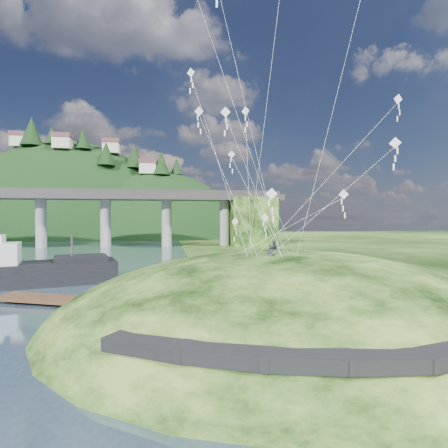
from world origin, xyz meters
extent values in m
plane|color=black|center=(0.00, 0.00, 0.00)|extent=(320.00, 320.00, 0.00)
ellipsoid|color=black|center=(8.00, 2.00, -1.50)|extent=(36.00, 32.00, 13.00)
cube|color=black|center=(-1.50, -8.00, 2.03)|extent=(4.32, 3.62, 0.71)
cube|color=black|center=(1.50, -9.65, 2.09)|extent=(4.10, 2.97, 0.61)
cube|color=black|center=(4.50, -10.65, 2.08)|extent=(3.85, 2.37, 0.62)
cube|color=black|center=(7.50, -11.10, 2.04)|extent=(3.62, 1.83, 0.66)
cube|color=black|center=(10.50, -10.90, 2.05)|extent=(3.82, 2.27, 0.68)
cylinder|color=gray|center=(-32.00, 70.00, 6.50)|extent=(2.60, 2.60, 13.00)
cylinder|color=gray|center=(-16.50, 70.00, 6.50)|extent=(2.60, 2.60, 13.00)
cylinder|color=gray|center=(-1.00, 70.00, 6.50)|extent=(2.60, 2.60, 13.00)
cylinder|color=gray|center=(14.50, 70.00, 6.50)|extent=(2.60, 2.60, 13.00)
cube|color=black|center=(22.00, 70.00, 6.50)|extent=(12.00, 11.00, 13.00)
ellipsoid|color=black|center=(-40.00, 126.00, -6.00)|extent=(96.00, 68.00, 88.00)
ellipsoid|color=black|center=(-5.00, 118.00, -10.00)|extent=(76.00, 56.00, 72.00)
cone|color=black|center=(-49.87, 114.63, 39.23)|extent=(8.01, 8.01, 10.54)
cone|color=black|center=(-42.87, 114.06, 37.88)|extent=(4.97, 4.97, 6.54)
cone|color=black|center=(-31.40, 112.04, 36.68)|extent=(5.83, 5.83, 7.67)
cone|color=black|center=(-22.45, 107.08, 30.58)|extent=(6.47, 6.47, 8.51)
cone|color=black|center=(-13.22, 113.99, 31.23)|extent=(7.13, 7.13, 9.38)
cone|color=black|center=(-3.12, 109.03, 27.87)|extent=(6.56, 6.56, 8.63)
cone|color=black|center=(2.77, 114.63, 27.68)|extent=(4.88, 4.88, 6.42)
cube|color=beige|center=(-55.00, 118.00, 35.99)|extent=(6.00, 5.00, 4.00)
cube|color=brown|center=(-55.00, 118.00, 38.69)|extent=(6.40, 5.40, 1.60)
cube|color=beige|center=(-38.00, 110.00, 34.28)|extent=(6.00, 5.00, 4.00)
cube|color=brown|center=(-38.00, 110.00, 36.98)|extent=(6.40, 5.40, 1.60)
cube|color=beige|center=(-22.00, 116.00, 34.18)|extent=(6.00, 5.00, 4.00)
cube|color=brown|center=(-22.00, 116.00, 36.88)|extent=(6.40, 5.40, 1.60)
cube|color=beige|center=(-8.00, 110.00, 25.88)|extent=(6.00, 5.00, 4.00)
cube|color=brown|center=(-8.00, 110.00, 28.58)|extent=(6.40, 5.40, 1.60)
cube|color=black|center=(-17.32, 17.94, 1.25)|extent=(21.94, 11.18, 2.50)
cube|color=black|center=(-10.83, 19.73, 2.79)|extent=(6.84, 6.17, 0.58)
cylinder|color=#2D2B2B|center=(-11.76, 19.47, 4.04)|extent=(0.23, 0.23, 2.89)
cube|color=#3E2819|center=(-8.60, 7.99, 0.47)|extent=(14.40, 7.66, 0.37)
cylinder|color=#3E2819|center=(-14.39, 10.37, 0.21)|extent=(0.31, 0.31, 1.04)
cylinder|color=#3E2819|center=(-11.50, 9.18, 0.21)|extent=(0.31, 0.31, 1.04)
cylinder|color=#3E2819|center=(-8.60, 7.99, 0.21)|extent=(0.31, 0.31, 1.04)
cylinder|color=#3E2819|center=(-5.70, 6.80, 0.21)|extent=(0.31, 0.31, 1.04)
cylinder|color=#3E2819|center=(-2.80, 5.62, 0.21)|extent=(0.31, 0.31, 1.04)
imported|color=#22232E|center=(6.24, -0.23, 5.67)|extent=(0.66, 0.56, 1.52)
imported|color=#22232E|center=(7.77, 3.91, 5.77)|extent=(0.89, 0.74, 1.63)
cube|color=white|center=(4.19, 6.43, 16.63)|extent=(0.85, 0.30, 0.87)
cube|color=white|center=(4.19, 6.43, 16.02)|extent=(0.11, 0.03, 0.51)
cube|color=white|center=(4.19, 6.43, 15.40)|extent=(0.11, 0.03, 0.51)
cube|color=white|center=(4.19, 6.43, 14.78)|extent=(0.11, 0.03, 0.51)
cube|color=white|center=(5.02, -4.44, 8.87)|extent=(0.67, 0.16, 0.66)
cube|color=white|center=(5.02, -4.44, 8.40)|extent=(0.09, 0.02, 0.39)
cube|color=white|center=(5.02, -4.44, 7.92)|extent=(0.09, 0.02, 0.39)
cube|color=white|center=(5.02, -4.44, 7.45)|extent=(0.09, 0.02, 0.39)
cube|color=white|center=(12.00, 0.52, 9.25)|extent=(0.53, 0.55, 0.72)
cube|color=white|center=(12.00, 0.52, 8.73)|extent=(0.09, 0.07, 0.42)
cube|color=white|center=(12.00, 0.52, 8.22)|extent=(0.09, 0.07, 0.42)
cube|color=white|center=(12.00, 0.52, 7.70)|extent=(0.09, 0.07, 0.42)
cube|color=white|center=(8.52, 9.20, 7.54)|extent=(0.66, 0.51, 0.79)
cube|color=white|center=(8.52, 9.20, 6.97)|extent=(0.10, 0.06, 0.46)
cube|color=white|center=(8.52, 9.20, 6.41)|extent=(0.10, 0.06, 0.46)
cube|color=white|center=(8.52, 9.20, 5.85)|extent=(0.10, 0.06, 0.46)
cube|color=white|center=(5.11, 6.83, 7.18)|extent=(0.65, 0.37, 0.71)
cube|color=white|center=(5.11, 6.83, 6.67)|extent=(0.08, 0.07, 0.42)
cube|color=white|center=(5.11, 6.83, 6.16)|extent=(0.08, 0.07, 0.42)
cube|color=white|center=(5.11, 6.83, 5.66)|extent=(0.08, 0.07, 0.42)
cube|color=white|center=(1.11, 4.50, 19.01)|extent=(0.58, 0.45, 0.69)
cube|color=white|center=(1.11, 4.50, 18.51)|extent=(0.09, 0.05, 0.41)
cube|color=white|center=(1.11, 4.50, 18.02)|extent=(0.09, 0.05, 0.41)
cube|color=white|center=(1.11, 4.50, 17.52)|extent=(0.09, 0.05, 0.41)
cube|color=white|center=(5.46, 4.19, 16.10)|extent=(0.52, 0.56, 0.72)
cube|color=white|center=(5.46, 4.19, 15.58)|extent=(0.09, 0.07, 0.42)
cube|color=white|center=(5.46, 4.19, 15.07)|extent=(0.09, 0.07, 0.42)
cube|color=white|center=(5.46, 4.19, 14.55)|extent=(0.09, 0.07, 0.42)
cube|color=white|center=(15.84, -0.16, 16.17)|extent=(0.70, 0.17, 0.69)
cube|color=white|center=(15.84, -0.16, 15.68)|extent=(0.09, 0.04, 0.40)
cube|color=white|center=(15.84, -0.16, 15.19)|extent=(0.09, 0.04, 0.40)
cube|color=white|center=(15.84, -0.16, 14.69)|extent=(0.09, 0.04, 0.40)
cube|color=white|center=(15.22, -0.77, 12.84)|extent=(0.63, 0.55, 0.79)
cube|color=white|center=(15.22, -0.77, 12.27)|extent=(0.10, 0.07, 0.46)
cube|color=white|center=(15.22, -0.77, 11.71)|extent=(0.10, 0.07, 0.46)
cube|color=white|center=(15.22, -0.77, 11.14)|extent=(0.10, 0.07, 0.46)
cube|color=white|center=(2.02, 7.65, 16.95)|extent=(0.79, 0.29, 0.80)
cube|color=white|center=(2.02, 7.65, 16.37)|extent=(0.11, 0.02, 0.47)
cube|color=white|center=(2.02, 7.65, 15.79)|extent=(0.11, 0.02, 0.47)
cube|color=white|center=(2.02, 7.65, 15.21)|extent=(0.11, 0.02, 0.47)
cube|color=white|center=(4.89, 7.35, 13.18)|extent=(0.63, 0.34, 0.67)
cube|color=white|center=(4.89, 7.35, 12.69)|extent=(0.09, 0.03, 0.40)
cube|color=white|center=(4.89, 7.35, 12.20)|extent=(0.09, 0.03, 0.40)
cube|color=white|center=(4.89, 7.35, 11.72)|extent=(0.09, 0.03, 0.40)
cube|color=white|center=(2.03, -2.75, 20.28)|extent=(0.11, 0.05, 0.51)
camera|label=1|loc=(-0.74, -23.34, 7.52)|focal=28.00mm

